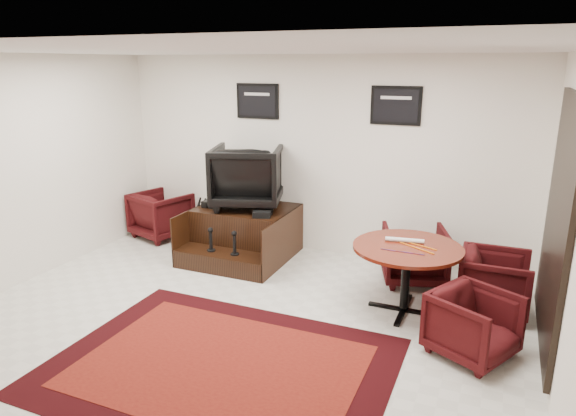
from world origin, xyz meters
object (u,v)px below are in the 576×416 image
object	(u,v)px
shine_podium	(244,234)
meeting_table	(407,254)
shine_chair	(247,173)
table_chair_back	(414,252)
table_chair_window	(495,279)
armchair_side	(161,212)
table_chair_corner	(474,322)

from	to	relation	value
shine_podium	meeting_table	bearing A→B (deg)	-18.94
shine_chair	table_chair_back	distance (m)	2.53
shine_chair	table_chair_window	bearing A→B (deg)	152.65
armchair_side	table_chair_window	world-z (taller)	armchair_side
shine_podium	shine_chair	bearing A→B (deg)	90.00
shine_chair	meeting_table	bearing A→B (deg)	140.56
table_chair_back	table_chair_corner	size ratio (longest dim) A/B	1.11
table_chair_back	meeting_table	bearing A→B (deg)	75.15
table_chair_window	shine_podium	bearing A→B (deg)	82.02
shine_podium	table_chair_window	size ratio (longest dim) A/B	1.86
armchair_side	shine_podium	bearing A→B (deg)	-170.96
armchair_side	table_chair_corner	world-z (taller)	armchair_side
table_chair_corner	armchair_side	bearing A→B (deg)	98.10
table_chair_back	shine_chair	bearing A→B (deg)	-20.88
armchair_side	table_chair_back	size ratio (longest dim) A/B	1.03
shine_chair	table_chair_corner	xyz separation A→B (m)	(3.21, -1.64, -0.83)
shine_chair	shine_podium	bearing A→B (deg)	72.42
armchair_side	meeting_table	bearing A→B (deg)	-177.53
armchair_side	meeting_table	distance (m)	4.20
shine_podium	table_chair_corner	world-z (taller)	table_chair_corner
table_chair_window	shine_chair	bearing A→B (deg)	79.64
shine_chair	table_chair_corner	size ratio (longest dim) A/B	1.38
shine_podium	table_chair_window	distance (m)	3.39
armchair_side	shine_chair	bearing A→B (deg)	-165.91
meeting_table	shine_podium	bearing A→B (deg)	161.06
meeting_table	table_chair_corner	world-z (taller)	meeting_table
armchair_side	table_chair_window	bearing A→B (deg)	-170.36
table_chair_corner	table_chair_back	bearing A→B (deg)	55.81
shine_podium	armchair_side	xyz separation A→B (m)	(-1.60, 0.23, 0.08)
table_chair_back	shine_podium	bearing A→B (deg)	-17.48
shine_podium	armchair_side	distance (m)	1.62
meeting_table	table_chair_back	bearing A→B (deg)	93.39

